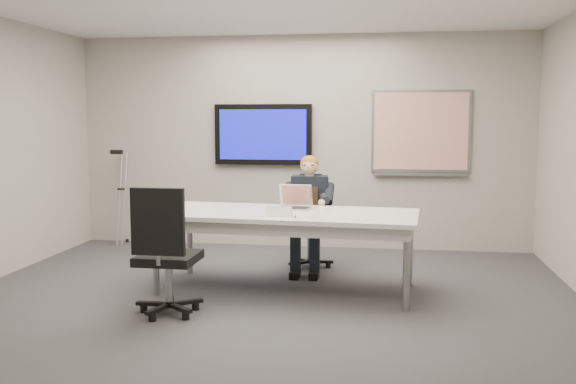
# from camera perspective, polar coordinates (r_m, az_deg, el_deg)

# --- Properties ---
(floor) EXTENTS (6.00, 6.00, 0.02)m
(floor) POSITION_cam_1_polar(r_m,az_deg,el_deg) (5.80, -2.79, -10.66)
(floor) COLOR #343436
(floor) RESTS_ON ground
(wall_back) EXTENTS (6.00, 0.02, 2.80)m
(wall_back) POSITION_cam_1_polar(r_m,az_deg,el_deg) (8.51, 1.17, 4.45)
(wall_back) COLOR #AAA49A
(wall_back) RESTS_ON ground
(wall_front) EXTENTS (6.00, 0.02, 2.80)m
(wall_front) POSITION_cam_1_polar(r_m,az_deg,el_deg) (2.69, -15.73, -0.55)
(wall_front) COLOR #AAA49A
(wall_front) RESTS_ON ground
(conference_table) EXTENTS (2.65, 1.25, 0.79)m
(conference_table) POSITION_cam_1_polar(r_m,az_deg,el_deg) (6.37, -0.16, -2.58)
(conference_table) COLOR silver
(conference_table) RESTS_ON ground
(tv_display) EXTENTS (1.30, 0.09, 0.80)m
(tv_display) POSITION_cam_1_polar(r_m,az_deg,el_deg) (8.53, -2.22, 5.13)
(tv_display) COLOR black
(tv_display) RESTS_ON wall_back
(whiteboard) EXTENTS (1.25, 0.08, 1.10)m
(whiteboard) POSITION_cam_1_polar(r_m,az_deg,el_deg) (8.41, 11.71, 5.18)
(whiteboard) COLOR gray
(whiteboard) RESTS_ON wall_back
(office_chair_far) EXTENTS (0.51, 0.51, 1.02)m
(office_chair_far) POSITION_cam_1_polar(r_m,az_deg,el_deg) (7.44, 1.96, -4.26)
(office_chair_far) COLOR black
(office_chair_far) RESTS_ON ground
(office_chair_near) EXTENTS (0.55, 0.55, 1.14)m
(office_chair_near) POSITION_cam_1_polar(r_m,az_deg,el_deg) (5.72, -10.72, -7.30)
(office_chair_near) COLOR black
(office_chair_near) RESTS_ON ground
(seated_person) EXTENTS (0.41, 0.69, 1.30)m
(seated_person) POSITION_cam_1_polar(r_m,az_deg,el_deg) (7.16, 1.76, -3.01)
(seated_person) COLOR #1C232F
(seated_person) RESTS_ON office_chair_far
(crutch) EXTENTS (0.41, 0.63, 1.37)m
(crutch) POSITION_cam_1_polar(r_m,az_deg,el_deg) (9.01, -14.54, -0.34)
(crutch) COLOR #A7AAAF
(crutch) RESTS_ON ground
(laptop) EXTENTS (0.37, 0.35, 0.24)m
(laptop) POSITION_cam_1_polar(r_m,az_deg,el_deg) (6.59, 0.59, -0.95)
(laptop) COLOR #A8A8AA
(laptop) RESTS_ON conference_table
(name_tent) EXTENTS (0.24, 0.07, 0.10)m
(name_tent) POSITION_cam_1_polar(r_m,az_deg,el_deg) (6.07, -0.81, -1.72)
(name_tent) COLOR white
(name_tent) RESTS_ON conference_table
(pen) EXTENTS (0.03, 0.13, 0.01)m
(pen) POSITION_cam_1_polar(r_m,az_deg,el_deg) (6.04, 0.66, -2.18)
(pen) COLOR black
(pen) RESTS_ON conference_table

